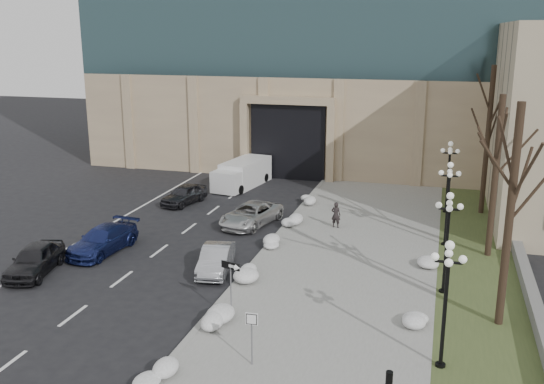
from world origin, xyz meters
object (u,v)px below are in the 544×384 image
(car_e, at_px, (184,194))
(lamppost_a, at_px, (446,288))
(car_a, at_px, (35,260))
(car_d, at_px, (251,214))
(pedestrian, at_px, (336,215))
(lamppost_c, at_px, (448,193))
(box_truck, at_px, (242,174))
(car_b, at_px, (216,259))
(lamppost_d, at_px, (449,167))
(one_way_sign, at_px, (234,273))
(car_c, at_px, (103,240))
(keep_sign, at_px, (252,328))
(lamppost_b, at_px, (448,229))

(car_e, height_order, lamppost_a, lamppost_a)
(car_a, distance_m, car_d, 12.83)
(pedestrian, height_order, lamppost_c, lamppost_c)
(box_truck, bearing_deg, car_b, -66.44)
(car_a, bearing_deg, lamppost_d, 27.28)
(pedestrian, height_order, one_way_sign, one_way_sign)
(car_c, bearing_deg, car_e, 93.85)
(car_a, relative_size, pedestrian, 2.74)
(keep_sign, height_order, lamppost_b, lamppost_b)
(car_e, xyz_separation_m, lamppost_b, (17.28, -10.43, 2.41))
(pedestrian, distance_m, lamppost_a, 15.80)
(car_c, relative_size, keep_sign, 2.26)
(car_d, relative_size, box_truck, 0.76)
(box_truck, distance_m, one_way_sign, 22.22)
(car_a, bearing_deg, lamppost_a, -22.86)
(lamppost_a, height_order, lamppost_b, same)
(pedestrian, distance_m, lamppost_d, 8.45)
(lamppost_b, bearing_deg, pedestrian, 128.89)
(pedestrian, height_order, lamppost_d, lamppost_d)
(car_c, distance_m, car_d, 9.09)
(lamppost_c, bearing_deg, lamppost_d, 90.00)
(car_d, height_order, box_truck, box_truck)
(one_way_sign, bearing_deg, car_d, 121.05)
(car_a, height_order, car_b, car_a)
(car_b, height_order, car_d, car_d)
(lamppost_b, distance_m, lamppost_d, 13.00)
(lamppost_a, bearing_deg, car_e, 135.59)
(car_b, xyz_separation_m, car_d, (-0.63, 7.54, 0.03))
(pedestrian, bearing_deg, box_truck, -37.27)
(car_a, height_order, keep_sign, keep_sign)
(car_d, height_order, lamppost_b, lamppost_b)
(keep_sign, relative_size, lamppost_d, 0.44)
(lamppost_b, bearing_deg, car_d, 147.78)
(car_d, distance_m, lamppost_b, 13.72)
(lamppost_d, bearing_deg, car_e, -171.53)
(car_a, relative_size, lamppost_b, 0.90)
(car_d, relative_size, keep_sign, 2.32)
(car_b, relative_size, lamppost_d, 0.82)
(box_truck, bearing_deg, pedestrian, -34.45)
(car_a, distance_m, keep_sign, 13.85)
(lamppost_a, bearing_deg, keep_sign, -164.68)
(car_b, relative_size, car_e, 0.99)
(one_way_sign, height_order, lamppost_c, lamppost_c)
(one_way_sign, bearing_deg, box_truck, 124.14)
(car_b, bearing_deg, lamppost_d, 40.35)
(car_a, distance_m, lamppost_d, 25.10)
(car_b, relative_size, pedestrian, 2.50)
(car_c, height_order, lamppost_c, lamppost_c)
(one_way_sign, xyz_separation_m, keep_sign, (1.81, -3.25, -0.52))
(box_truck, bearing_deg, car_d, -58.88)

